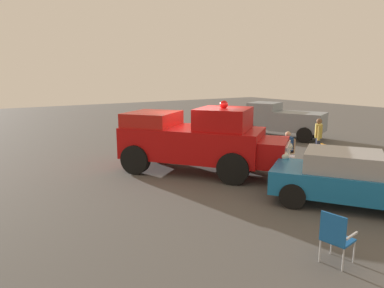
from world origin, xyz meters
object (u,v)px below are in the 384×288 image
(lawn_chair_by_car, at_px, (321,157))
(spectator_standing, at_px, (318,135))
(lawn_chair_near_truck, at_px, (289,149))
(parked_pickup, at_px, (280,120))
(vintage_fire_truck, at_px, (198,139))
(classic_hot_rod, at_px, (356,179))
(lawn_chair_spare, at_px, (335,235))
(spectator_seated, at_px, (286,147))

(lawn_chair_by_car, relative_size, spectator_standing, 0.61)
(lawn_chair_near_truck, relative_size, spectator_standing, 0.61)
(parked_pickup, height_order, spectator_standing, parked_pickup)
(vintage_fire_truck, relative_size, spectator_standing, 3.61)
(vintage_fire_truck, distance_m, lawn_chair_by_car, 4.42)
(classic_hot_rod, height_order, spectator_standing, spectator_standing)
(spectator_standing, bearing_deg, classic_hot_rod, 137.53)
(vintage_fire_truck, relative_size, lawn_chair_near_truck, 5.93)
(vintage_fire_truck, height_order, parked_pickup, vintage_fire_truck)
(lawn_chair_by_car, xyz_separation_m, lawn_chair_spare, (-4.08, 5.00, 0.00))
(lawn_chair_near_truck, bearing_deg, spectator_seated, 71.04)
(parked_pickup, height_order, lawn_chair_spare, parked_pickup)
(lawn_chair_near_truck, distance_m, spectator_seated, 0.17)
(vintage_fire_truck, bearing_deg, lawn_chair_by_car, -124.42)
(vintage_fire_truck, distance_m, spectator_standing, 5.45)
(lawn_chair_near_truck, xyz_separation_m, spectator_standing, (-0.00, -1.75, 0.37))
(parked_pickup, distance_m, lawn_chair_by_car, 7.18)
(spectator_seated, bearing_deg, parked_pickup, -44.50)
(lawn_chair_spare, bearing_deg, lawn_chair_by_car, -50.80)
(lawn_chair_by_car, relative_size, lawn_chair_spare, 1.00)
(lawn_chair_near_truck, relative_size, spectator_seated, 0.79)
(classic_hot_rod, distance_m, lawn_chair_spare, 3.41)
(vintage_fire_truck, bearing_deg, parked_pickup, -66.26)
(lawn_chair_by_car, height_order, spectator_seated, spectator_seated)
(vintage_fire_truck, relative_size, lawn_chair_by_car, 5.93)
(lawn_chair_spare, bearing_deg, spectator_seated, -40.84)
(lawn_chair_spare, bearing_deg, spectator_standing, -50.37)
(parked_pickup, bearing_deg, classic_hot_rod, 144.17)
(vintage_fire_truck, bearing_deg, lawn_chair_spare, 168.03)
(spectator_seated, xyz_separation_m, spectator_standing, (-0.05, -1.88, 0.27))
(parked_pickup, distance_m, lawn_chair_spare, 13.51)
(parked_pickup, height_order, lawn_chair_near_truck, parked_pickup)
(lawn_chair_spare, height_order, spectator_seated, spectator_seated)
(lawn_chair_near_truck, distance_m, lawn_chair_by_car, 1.51)
(lawn_chair_by_car, bearing_deg, spectator_standing, -49.17)
(classic_hot_rod, bearing_deg, lawn_chair_near_truck, -25.76)
(parked_pickup, height_order, lawn_chair_by_car, parked_pickup)
(lawn_chair_near_truck, bearing_deg, parked_pickup, -43.37)
(spectator_seated, height_order, spectator_standing, spectator_standing)
(parked_pickup, bearing_deg, vintage_fire_truck, 113.74)
(classic_hot_rod, height_order, lawn_chair_near_truck, classic_hot_rod)
(classic_hot_rod, relative_size, parked_pickup, 0.91)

